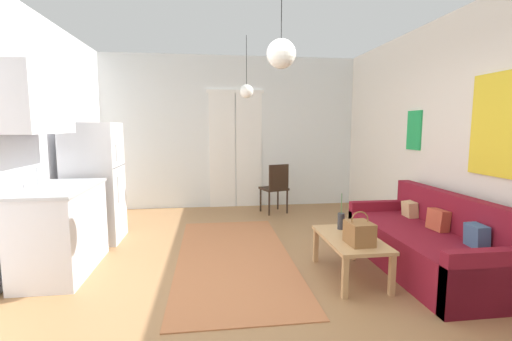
% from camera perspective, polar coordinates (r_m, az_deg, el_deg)
% --- Properties ---
extents(ground_plane, '(5.33, 7.67, 0.10)m').
position_cam_1_polar(ground_plane, '(3.54, 0.02, -19.46)').
color(ground_plane, '#996D44').
extents(wall_back, '(4.93, 0.13, 2.85)m').
position_cam_1_polar(wall_back, '(6.74, -3.97, 6.08)').
color(wall_back, silver).
rests_on(wall_back, ground_plane).
extents(wall_right, '(0.12, 7.27, 2.85)m').
position_cam_1_polar(wall_right, '(4.23, 34.62, 4.37)').
color(wall_right, silver).
rests_on(wall_right, ground_plane).
extents(area_rug, '(1.31, 2.99, 0.01)m').
position_cam_1_polar(area_rug, '(4.29, -3.58, -13.81)').
color(area_rug, '#B26B42').
rests_on(area_rug, ground_plane).
extents(couch, '(0.83, 1.97, 0.82)m').
position_cam_1_polar(couch, '(4.28, 26.21, -10.83)').
color(couch, maroon).
rests_on(couch, ground_plane).
extents(coffee_table, '(0.53, 0.95, 0.42)m').
position_cam_1_polar(coffee_table, '(3.77, 15.08, -11.21)').
color(coffee_table, tan).
rests_on(coffee_table, ground_plane).
extents(bamboo_vase, '(0.08, 0.08, 0.40)m').
position_cam_1_polar(bamboo_vase, '(3.98, 13.67, -7.97)').
color(bamboo_vase, '#2D2D33').
rests_on(bamboo_vase, coffee_table).
extents(handbag, '(0.23, 0.28, 0.32)m').
position_cam_1_polar(handbag, '(3.53, 16.46, -9.70)').
color(handbag, brown).
rests_on(handbag, coffee_table).
extents(refrigerator, '(0.68, 0.64, 1.59)m').
position_cam_1_polar(refrigerator, '(5.15, -24.80, -1.79)').
color(refrigerator, white).
rests_on(refrigerator, ground_plane).
extents(kitchen_counter, '(0.63, 1.16, 2.13)m').
position_cam_1_polar(kitchen_counter, '(4.21, -29.80, -3.82)').
color(kitchen_counter, silver).
rests_on(kitchen_counter, ground_plane).
extents(accent_chair, '(0.52, 0.51, 0.89)m').
position_cam_1_polar(accent_chair, '(6.22, 3.22, -2.51)').
color(accent_chair, black).
rests_on(accent_chair, ground_plane).
extents(pendant_lamp_near, '(0.27, 0.27, 0.78)m').
position_cam_1_polar(pendant_lamp_near, '(3.44, 4.12, 18.41)').
color(pendant_lamp_near, black).
extents(pendant_lamp_far, '(0.20, 0.20, 0.90)m').
position_cam_1_polar(pendant_lamp_far, '(5.28, -1.55, 12.78)').
color(pendant_lamp_far, black).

